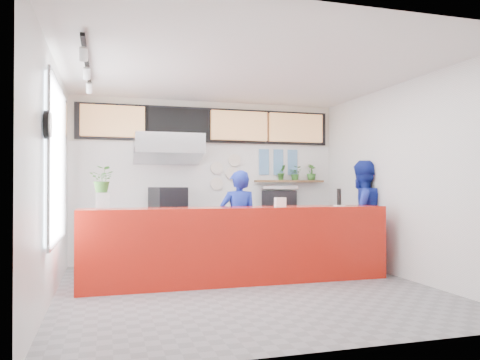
{
  "coord_description": "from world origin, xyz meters",
  "views": [
    {
      "loc": [
        -1.87,
        -6.14,
        1.42
      ],
      "look_at": [
        0.1,
        0.7,
        1.5
      ],
      "focal_mm": 35.0,
      "sensor_mm": 36.0,
      "label": 1
    }
  ],
  "objects": [
    {
      "name": "panini_oven",
      "position": [
        -0.8,
        2.2,
        1.14
      ],
      "size": [
        0.67,
        0.67,
        0.48
      ],
      "primitive_type": "cube",
      "rotation": [
        0.0,
        0.0,
        0.29
      ],
      "color": "black",
      "rests_on": "prep_bench"
    },
    {
      "name": "dec_plate_a",
      "position": [
        0.15,
        2.47,
        1.75
      ],
      "size": [
        0.24,
        0.03,
        0.24
      ],
      "primitive_type": "cylinder",
      "rotation": [
        1.57,
        0.0,
        0.0
      ],
      "color": "silver",
      "rests_on": "wall_back"
    },
    {
      "name": "prep_bench",
      "position": [
        -0.8,
        2.2,
        0.45
      ],
      "size": [
        1.8,
        0.6,
        0.9
      ],
      "primitive_type": "cube",
      "color": "#B2B5BA",
      "rests_on": "ground"
    },
    {
      "name": "herb_d",
      "position": [
        2.07,
        2.4,
        1.68
      ],
      "size": [
        0.22,
        0.21,
        0.32
      ],
      "primitive_type": "imported",
      "rotation": [
        0.0,
        0.0,
        0.34
      ],
      "color": "#336B25",
      "rests_on": "herb_shelf"
    },
    {
      "name": "service_counter",
      "position": [
        0.0,
        0.4,
        0.55
      ],
      "size": [
        4.5,
        0.6,
        1.1
      ],
      "primitive_type": "cube",
      "color": "#B7190D",
      "rests_on": "ground"
    },
    {
      "name": "herb_c",
      "position": [
        1.73,
        2.4,
        1.66
      ],
      "size": [
        0.31,
        0.29,
        0.27
      ],
      "primitive_type": "imported",
      "rotation": [
        0.0,
        0.0,
        -0.4
      ],
      "color": "#336B25",
      "rests_on": "herb_shelf"
    },
    {
      "name": "menu_board_far_right",
      "position": [
        1.73,
        2.38,
        2.55
      ],
      "size": [
        1.1,
        0.1,
        0.55
      ],
      "primitive_type": "cube",
      "color": "tan",
      "rests_on": "wall_back"
    },
    {
      "name": "espresso_tray",
      "position": [
        1.31,
        2.2,
        1.38
      ],
      "size": [
        0.73,
        0.58,
        0.06
      ],
      "primitive_type": "cube",
      "rotation": [
        0.0,
        0.0,
        -0.24
      ],
      "color": "silver",
      "rests_on": "espresso_machine"
    },
    {
      "name": "cream_band",
      "position": [
        0.0,
        2.49,
        2.6
      ],
      "size": [
        5.0,
        0.02,
        0.8
      ],
      "primitive_type": "cube",
      "color": "beige",
      "rests_on": "wall_back"
    },
    {
      "name": "herb_b",
      "position": [
        1.44,
        2.4,
        1.67
      ],
      "size": [
        0.19,
        0.17,
        0.3
      ],
      "primitive_type": "imported",
      "rotation": [
        0.0,
        0.0,
        0.22
      ],
      "color": "#336B25",
      "rests_on": "herb_shelf"
    },
    {
      "name": "herb_shelf",
      "position": [
        1.6,
        2.4,
        1.5
      ],
      "size": [
        1.4,
        0.18,
        0.04
      ],
      "primitive_type": "cube",
      "color": "brown",
      "rests_on": "wall_back"
    },
    {
      "name": "hood_lip",
      "position": [
        -0.8,
        2.15,
        1.95
      ],
      "size": [
        1.2,
        0.69,
        0.31
      ],
      "primitive_type": "cube",
      "rotation": [
        -0.35,
        0.0,
        0.0
      ],
      "color": "#B2B5BA",
      "rests_on": "ceiling"
    },
    {
      "name": "dec_plate_b",
      "position": [
        0.45,
        2.47,
        1.65
      ],
      "size": [
        0.24,
        0.03,
        0.24
      ],
      "primitive_type": "cylinder",
      "rotation": [
        1.57,
        0.0,
        0.0
      ],
      "color": "silver",
      "rests_on": "wall_back"
    },
    {
      "name": "basil_vase",
      "position": [
        -1.9,
        0.31,
        1.5
      ],
      "size": [
        0.39,
        0.37,
        0.35
      ],
      "primitive_type": "imported",
      "rotation": [
        0.0,
        0.0,
        -0.37
      ],
      "color": "#336B25",
      "rests_on": "glass_vase"
    },
    {
      "name": "menu_board_mid_left",
      "position": [
        -0.59,
        2.38,
        2.55
      ],
      "size": [
        1.1,
        0.1,
        0.55
      ],
      "primitive_type": "cube",
      "color": "black",
      "rests_on": "wall_back"
    },
    {
      "name": "napkin_holder",
      "position": [
        0.64,
        0.39,
        1.17
      ],
      "size": [
        0.16,
        0.1,
        0.14
      ],
      "primitive_type": "cube",
      "rotation": [
        0.0,
        0.0,
        0.01
      ],
      "color": "white",
      "rests_on": "service_counter"
    },
    {
      "name": "photo_frame_b",
      "position": [
        1.4,
        2.48,
        2.0
      ],
      "size": [
        0.2,
        0.02,
        0.25
      ],
      "primitive_type": "cube",
      "color": "#598CBF",
      "rests_on": "wall_back"
    },
    {
      "name": "wall_left",
      "position": [
        -2.5,
        0.0,
        1.5
      ],
      "size": [
        0.0,
        5.0,
        5.0
      ],
      "primitive_type": "plane",
      "rotation": [
        1.57,
        0.0,
        1.57
      ],
      "color": "white",
      "rests_on": "ground"
    },
    {
      "name": "right_bench",
      "position": [
        1.5,
        2.2,
        0.45
      ],
      "size": [
        1.8,
        0.6,
        0.9
      ],
      "primitive_type": "cube",
      "color": "#B2B5BA",
      "rests_on": "ground"
    },
    {
      "name": "window_pane",
      "position": [
        -2.47,
        0.3,
        1.7
      ],
      "size": [
        0.04,
        2.2,
        1.9
      ],
      "primitive_type": "cube",
      "color": "silver",
      "rests_on": "wall_left"
    },
    {
      "name": "dec_plate_c",
      "position": [
        0.15,
        2.47,
        1.45
      ],
      "size": [
        0.24,
        0.03,
        0.24
      ],
      "primitive_type": "cylinder",
      "rotation": [
        1.57,
        0.0,
        0.0
      ],
      "color": "silver",
      "rests_on": "wall_back"
    },
    {
      "name": "espresso_machine",
      "position": [
        1.31,
        2.2,
        1.11
      ],
      "size": [
        0.77,
        0.67,
        0.42
      ],
      "primitive_type": "cube",
      "rotation": [
        0.0,
        0.0,
        -0.36
      ],
      "color": "black",
      "rests_on": "right_bench"
    },
    {
      "name": "window_frame",
      "position": [
        -2.45,
        0.3,
        1.7
      ],
      "size": [
        0.03,
        2.3,
        2.0
      ],
      "primitive_type": "cube",
      "color": "#B2B5BA",
      "rests_on": "wall_left"
    },
    {
      "name": "photo_frame_c",
      "position": [
        1.7,
        2.48,
        2.0
      ],
      "size": [
        0.2,
        0.02,
        0.25
      ],
      "primitive_type": "cube",
      "color": "#598CBF",
      "rests_on": "wall_back"
    },
    {
      "name": "menu_board_mid_right",
      "position": [
        0.57,
        2.38,
        2.55
      ],
      "size": [
        1.1,
        0.1,
        0.55
      ],
      "primitive_type": "cube",
      "color": "tan",
      "rests_on": "wall_back"
    },
    {
      "name": "ceiling",
      "position": [
        0.0,
        0.0,
        3.0
      ],
      "size": [
        5.0,
        5.0,
        0.0
      ],
      "primitive_type": "plane",
      "rotation": [
        3.14,
        0.0,
        0.0
      ],
      "color": "silver"
    },
    {
      "name": "menu_board_far_left",
      "position": [
        -1.75,
        2.38,
        2.55
      ],
      "size": [
        1.1,
        0.1,
        0.55
      ],
      "primitive_type": "cube",
      "color": "tan",
      "rests_on": "wall_back"
    },
    {
      "name": "photo_frame_d",
      "position": [
        1.1,
        2.48,
        1.75
      ],
      "size": [
        0.2,
        0.02,
        0.25
      ],
      "primitive_type": "cube",
      "color": "#598CBF",
      "rests_on": "wall_back"
    },
    {
      "name": "wall_back",
      "position": [
        0.0,
        2.5,
        1.5
      ],
      "size": [
        5.0,
        0.0,
        5.0
      ],
      "primitive_type": "plane",
      "rotation": [
        1.57,
        0.0,
        0.0
      ],
      "color": "white",
      "rests_on": "ground"
    },
    {
      "name": "floor",
      "position": [
        0.0,
        0.0,
        0.0
      ],
      "size": [
        5.0,
        5.0,
        0.0
      ],
      "primitive_type": "plane",
      "color": "slate",
      "rests_on": "ground"
    },
    {
      "name": "extraction_hood",
      "position": [
        -0.8,
        2.15,
        2.15
      ],
      "size": [
        1.2,
        0.7,
        0.35
      ],
      "primitive_type": "cube",
      "color": "#B2B5BA",
      "rests_on": "ceiling"
    },
    {
      "name": "glass_vase",
      "position": [
        -1.9,
        0.31,
        1.21
      ],
      "size": [
        0.24,
        0.24,
        0.23
      ],
      "primitive_type": "cylinder",
      "rotation": [
        0.0,
        0.0,
        -0.38
      ],
      "color": "white",
      "rests_on": "service_counter"
    },
    {
      "name": "wall_right",
      "position": [
        2.5,
        0.0,
        1.5
      ],
      "size": [
        0.0,
        5.0,
        5.0
      ],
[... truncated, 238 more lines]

